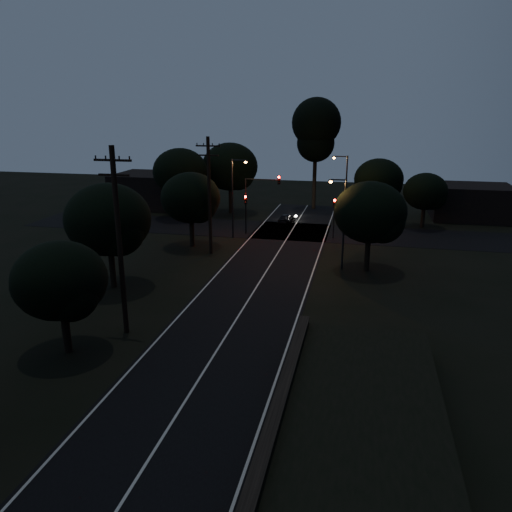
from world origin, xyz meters
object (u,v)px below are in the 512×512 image
at_px(signal_left, 246,207).
at_px(signal_mast, 262,194).
at_px(streetlight_c, 342,218).
at_px(car, 287,218).
at_px(tall_pine, 316,129).
at_px(signal_right, 334,211).
at_px(utility_pole_mid, 119,240).
at_px(streetlight_a, 234,193).
at_px(streetlight_b, 344,187).
at_px(utility_pole_far, 209,194).

xyz_separation_m(signal_left, signal_mast, (1.69, 0.00, 1.50)).
bearing_deg(streetlight_c, car, 113.61).
bearing_deg(tall_pine, signal_left, -110.46).
bearing_deg(signal_right, tall_pine, 103.49).
relative_size(utility_pole_mid, signal_mast, 1.76).
relative_size(utility_pole_mid, signal_right, 2.68).
bearing_deg(signal_mast, streetlight_c, -48.81).
distance_m(signal_mast, streetlight_c, 13.28).
distance_m(streetlight_a, car, 9.90).
relative_size(signal_mast, streetlight_c, 0.83).
relative_size(signal_right, streetlight_b, 0.51).
xyz_separation_m(signal_left, streetlight_b, (9.91, 4.01, 1.80)).
relative_size(utility_pole_far, car, 3.38).
bearing_deg(streetlight_c, signal_left, 136.24).
bearing_deg(streetlight_b, utility_pole_far, -133.30).
distance_m(tall_pine, car, 13.36).
bearing_deg(streetlight_b, streetlight_c, -87.86).
xyz_separation_m(utility_pole_mid, signal_mast, (3.09, 24.99, -1.40)).
distance_m(signal_right, streetlight_b, 4.45).
height_order(utility_pole_mid, signal_left, utility_pole_mid).
height_order(tall_pine, signal_mast, tall_pine).
xyz_separation_m(utility_pole_mid, signal_left, (1.40, 24.99, -2.90)).
height_order(signal_left, signal_right, same).
relative_size(utility_pole_far, signal_right, 2.56).
bearing_deg(utility_pole_far, signal_left, 80.06).
bearing_deg(streetlight_b, signal_right, -100.00).
distance_m(utility_pole_far, streetlight_c, 12.05).
bearing_deg(streetlight_a, tall_pine, 69.64).
bearing_deg(signal_right, car, 133.79).
bearing_deg(streetlight_b, signal_mast, -154.01).
relative_size(streetlight_b, streetlight_c, 1.07).
distance_m(utility_pole_mid, signal_left, 25.19).
relative_size(utility_pole_mid, signal_left, 2.68).
height_order(streetlight_b, streetlight_c, streetlight_b).
relative_size(signal_right, streetlight_a, 0.51).
bearing_deg(utility_pole_mid, tall_pine, 80.07).
relative_size(tall_pine, signal_right, 3.44).
distance_m(signal_mast, streetlight_b, 9.15).
bearing_deg(signal_left, signal_right, 0.00).
relative_size(utility_pole_far, streetlight_c, 1.40).
xyz_separation_m(utility_pole_mid, signal_right, (10.60, 24.99, -2.90)).
height_order(utility_pole_mid, streetlight_a, utility_pole_mid).
height_order(streetlight_c, car, streetlight_c).
distance_m(signal_left, streetlight_c, 14.52).
relative_size(utility_pole_mid, streetlight_c, 1.47).
xyz_separation_m(utility_pole_mid, streetlight_b, (11.31, 29.00, -1.10)).
bearing_deg(streetlight_b, utility_pole_mid, -111.30).
xyz_separation_m(utility_pole_mid, utility_pole_far, (0.00, 17.00, -0.25)).
relative_size(utility_pole_far, streetlight_b, 1.31).
xyz_separation_m(utility_pole_far, streetlight_a, (0.69, 6.00, -0.85)).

